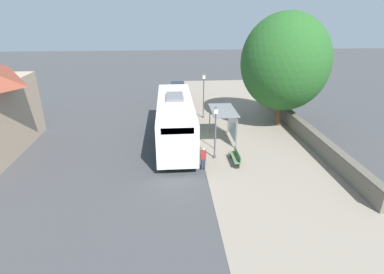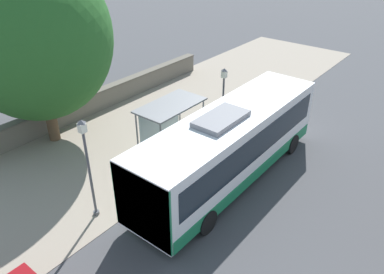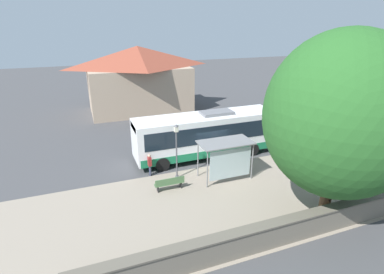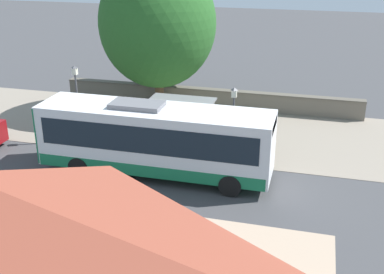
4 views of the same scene
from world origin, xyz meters
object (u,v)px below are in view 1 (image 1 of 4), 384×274
at_px(parked_car_behind_bus, 178,93).
at_px(shade_tree, 285,62).
at_px(street_lamp_near, 204,92).
at_px(bus, 175,119).
at_px(bench, 236,157).
at_px(pedestrian, 203,157).
at_px(bus_shelter, 225,115).
at_px(street_lamp_far, 215,128).

bearing_deg(parked_car_behind_bus, shade_tree, 137.08).
bearing_deg(street_lamp_near, parked_car_behind_bus, -68.33).
distance_m(bus, shade_tree, 10.42).
relative_size(bench, street_lamp_near, 0.43).
relative_size(pedestrian, bench, 0.85).
bearing_deg(shade_tree, bus, 17.24).
bearing_deg(bus_shelter, street_lamp_near, -79.53).
height_order(bus_shelter, pedestrian, bus_shelter).
bearing_deg(bus_shelter, bus, -3.71).
height_order(bench, parked_car_behind_bus, parked_car_behind_bus).
distance_m(street_lamp_near, shade_tree, 7.57).
bearing_deg(street_lamp_far, pedestrian, 58.51).
distance_m(pedestrian, shade_tree, 11.81).
xyz_separation_m(street_lamp_near, street_lamp_far, (0.18, 8.57, -0.28)).
bearing_deg(bus, pedestrian, 108.76).
bearing_deg(bench, shade_tree, -127.43).
height_order(bus_shelter, street_lamp_far, street_lamp_far).
bearing_deg(parked_car_behind_bus, bus, 87.18).
distance_m(bus_shelter, bench, 4.24).
height_order(bus, shade_tree, shade_tree).
relative_size(bus_shelter, pedestrian, 2.21).
xyz_separation_m(bus, parked_car_behind_bus, (-0.54, -11.01, -0.80)).
distance_m(shade_tree, parked_car_behind_bus, 12.78).
distance_m(bench, parked_car_behind_bus, 15.53).
distance_m(pedestrian, street_lamp_far, 2.30).
distance_m(bench, shade_tree, 10.20).
bearing_deg(street_lamp_near, bus, 62.37).
height_order(bus, bench, bus).
distance_m(bus_shelter, parked_car_behind_bus, 11.78).
bearing_deg(bus_shelter, bench, 91.27).
height_order(bus_shelter, parked_car_behind_bus, bus_shelter).
bearing_deg(shade_tree, street_lamp_far, 42.49).
bearing_deg(bus, parked_car_behind_bus, -92.82).
bearing_deg(street_lamp_near, bus_shelter, 100.47).
distance_m(bench, street_lamp_near, 9.76).
relative_size(street_lamp_near, street_lamp_far, 1.13).
xyz_separation_m(bench, shade_tree, (-5.37, -7.02, 5.09)).
height_order(street_lamp_near, parked_car_behind_bus, street_lamp_near).
relative_size(shade_tree, parked_car_behind_bus, 2.36).
distance_m(street_lamp_near, parked_car_behind_bus, 6.29).
bearing_deg(shade_tree, street_lamp_near, -20.75).
bearing_deg(street_lamp_far, bench, 145.22).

